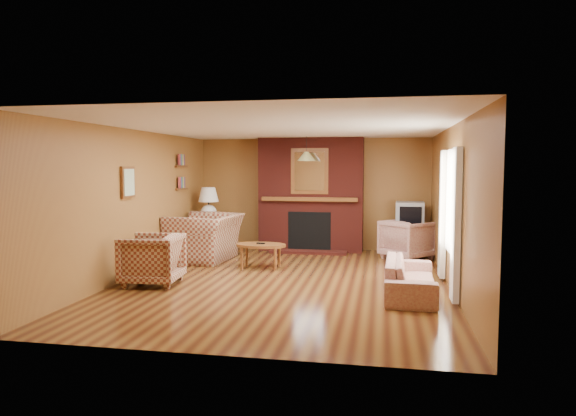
% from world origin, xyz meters
% --- Properties ---
extents(floor, '(6.50, 6.50, 0.00)m').
position_xyz_m(floor, '(0.00, 0.00, 0.00)').
color(floor, '#421E0E').
rests_on(floor, ground).
extents(ceiling, '(6.50, 6.50, 0.00)m').
position_xyz_m(ceiling, '(0.00, 0.00, 2.40)').
color(ceiling, white).
rests_on(ceiling, wall_back).
extents(wall_back, '(6.50, 0.00, 6.50)m').
position_xyz_m(wall_back, '(0.00, 3.25, 1.20)').
color(wall_back, olive).
rests_on(wall_back, floor).
extents(wall_front, '(6.50, 0.00, 6.50)m').
position_xyz_m(wall_front, '(0.00, -3.25, 1.20)').
color(wall_front, olive).
rests_on(wall_front, floor).
extents(wall_left, '(0.00, 6.50, 6.50)m').
position_xyz_m(wall_left, '(-2.50, 0.00, 1.20)').
color(wall_left, olive).
rests_on(wall_left, floor).
extents(wall_right, '(0.00, 6.50, 6.50)m').
position_xyz_m(wall_right, '(2.50, 0.00, 1.20)').
color(wall_right, olive).
rests_on(wall_right, floor).
extents(fireplace, '(2.20, 0.82, 2.40)m').
position_xyz_m(fireplace, '(0.00, 2.98, 1.18)').
color(fireplace, '#511711').
rests_on(fireplace, floor).
extents(window_right, '(0.10, 1.85, 2.00)m').
position_xyz_m(window_right, '(2.45, -0.20, 1.13)').
color(window_right, beige).
rests_on(window_right, wall_right).
extents(bookshelf, '(0.09, 0.55, 0.71)m').
position_xyz_m(bookshelf, '(-2.44, 1.90, 1.67)').
color(bookshelf, brown).
rests_on(bookshelf, wall_left).
extents(botanical_print, '(0.05, 0.40, 0.50)m').
position_xyz_m(botanical_print, '(-2.47, -0.30, 1.55)').
color(botanical_print, brown).
rests_on(botanical_print, wall_left).
extents(pendant_light, '(0.36, 0.36, 0.48)m').
position_xyz_m(pendant_light, '(0.00, 2.30, 2.00)').
color(pendant_light, black).
rests_on(pendant_light, ceiling).
extents(plaid_loveseat, '(1.28, 1.44, 0.88)m').
position_xyz_m(plaid_loveseat, '(-1.85, 1.50, 0.44)').
color(plaid_loveseat, maroon).
rests_on(plaid_loveseat, floor).
extents(plaid_armchair, '(0.93, 0.91, 0.77)m').
position_xyz_m(plaid_armchair, '(-1.95, -0.60, 0.39)').
color(plaid_armchair, maroon).
rests_on(plaid_armchair, floor).
extents(floral_sofa, '(0.73, 1.74, 0.50)m').
position_xyz_m(floral_sofa, '(1.90, -0.53, 0.25)').
color(floral_sofa, '#BBAA91').
rests_on(floral_sofa, floor).
extents(floral_armchair, '(1.18, 1.18, 0.77)m').
position_xyz_m(floral_armchair, '(1.99, 2.30, 0.38)').
color(floral_armchair, '#BBAA91').
rests_on(floral_armchair, floor).
extents(coffee_table, '(0.90, 0.56, 0.45)m').
position_xyz_m(coffee_table, '(-0.61, 0.93, 0.38)').
color(coffee_table, brown).
rests_on(coffee_table, floor).
extents(side_table, '(0.50, 0.50, 0.65)m').
position_xyz_m(side_table, '(-2.10, 2.45, 0.33)').
color(side_table, brown).
rests_on(side_table, floor).
extents(table_lamp, '(0.43, 0.43, 0.71)m').
position_xyz_m(table_lamp, '(-2.10, 2.45, 1.05)').
color(table_lamp, silver).
rests_on(table_lamp, side_table).
extents(tv_stand, '(0.53, 0.48, 0.57)m').
position_xyz_m(tv_stand, '(2.05, 2.80, 0.28)').
color(tv_stand, black).
rests_on(tv_stand, floor).
extents(crt_tv, '(0.58, 0.57, 0.51)m').
position_xyz_m(crt_tv, '(2.05, 2.79, 0.83)').
color(crt_tv, '#A1A4A8').
rests_on(crt_tv, tv_stand).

